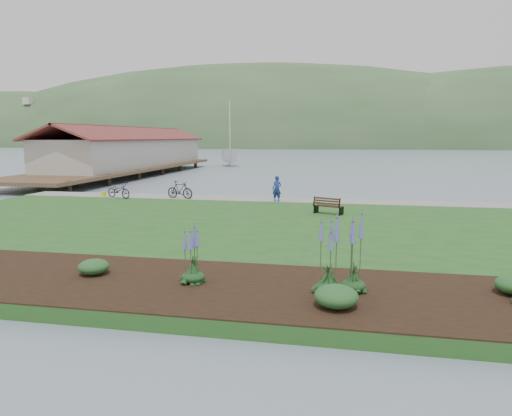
{
  "coord_description": "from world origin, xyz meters",
  "views": [
    {
      "loc": [
        3.95,
        -20.88,
        4.27
      ],
      "look_at": [
        0.32,
        -2.23,
        1.3
      ],
      "focal_mm": 32.0,
      "sensor_mm": 36.0,
      "label": 1
    }
  ],
  "objects_px": {
    "person": "(277,187)",
    "sailboat": "(230,166)",
    "park_bench": "(328,205)",
    "bicycle_a": "(119,190)"
  },
  "relations": [
    {
      "from": "park_bench",
      "to": "bicycle_a",
      "type": "bearing_deg",
      "value": -172.28
    },
    {
      "from": "park_bench",
      "to": "person",
      "type": "height_order",
      "value": "person"
    },
    {
      "from": "park_bench",
      "to": "person",
      "type": "bearing_deg",
      "value": 152.73
    },
    {
      "from": "person",
      "to": "park_bench",
      "type": "bearing_deg",
      "value": -36.46
    },
    {
      "from": "person",
      "to": "sailboat",
      "type": "relative_size",
      "value": 0.06
    },
    {
      "from": "sailboat",
      "to": "park_bench",
      "type": "bearing_deg",
      "value": -87.52
    },
    {
      "from": "person",
      "to": "sailboat",
      "type": "xyz_separation_m",
      "value": [
        -12.73,
        38.8,
        -1.32
      ]
    },
    {
      "from": "person",
      "to": "sailboat",
      "type": "distance_m",
      "value": 40.85
    },
    {
      "from": "person",
      "to": "bicycle_a",
      "type": "height_order",
      "value": "person"
    },
    {
      "from": "park_bench",
      "to": "bicycle_a",
      "type": "relative_size",
      "value": 0.82
    }
  ]
}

